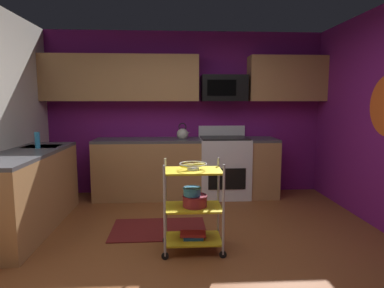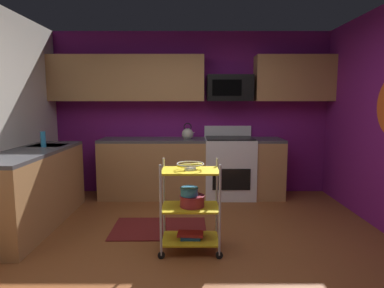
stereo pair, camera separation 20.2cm
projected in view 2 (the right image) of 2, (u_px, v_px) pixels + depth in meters
The scene contains 14 objects.
floor at pixel (192, 261), 3.12m from camera, with size 4.40×4.80×0.04m, color brown.
wall_back at pixel (193, 113), 5.36m from camera, with size 4.52×0.06×2.60m, color #751970.
counter_run at pixel (139, 174), 4.65m from camera, with size 3.61×2.48×0.92m.
oven_range at pixel (230, 167), 5.14m from camera, with size 0.76×0.65×1.10m.
upper_cabinets at pixel (184, 78), 5.10m from camera, with size 4.40×0.33×0.70m.
microwave at pixel (231, 88), 5.09m from camera, with size 0.70×0.39×0.40m.
rolling_cart at pixel (191, 207), 3.25m from camera, with size 0.62×0.39×0.91m.
fruit_bowl at pixel (191, 165), 3.20m from camera, with size 0.27×0.27×0.07m.
mixing_bowl_large at pixel (193, 200), 3.25m from camera, with size 0.25×0.25×0.11m.
mixing_bowl_small at pixel (190, 191), 3.22m from camera, with size 0.18×0.18×0.08m.
book_stack at pixel (191, 235), 3.29m from camera, with size 0.27×0.16×0.06m.
kettle at pixel (189, 134), 5.08m from camera, with size 0.21×0.18×0.26m.
dish_soap_bottle at pixel (45, 139), 4.15m from camera, with size 0.06×0.06×0.20m, color #2D8CBF.
floor_rug at pixel (160, 228), 3.87m from camera, with size 1.10×0.70×0.01m, color maroon.
Camera 2 is at (0.01, -2.95, 1.49)m, focal length 30.65 mm.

